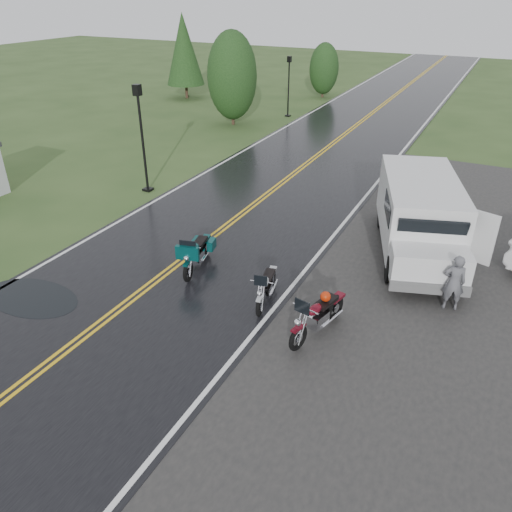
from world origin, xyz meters
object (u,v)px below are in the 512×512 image
at_px(lamp_post_far_left, 289,87).
at_px(motorcycle_silver, 260,299).
at_px(motorcycle_teal, 187,264).
at_px(motorcycle_red, 298,329).
at_px(person_at_van, 454,283).
at_px(lamp_post_near_left, 143,140).
at_px(van_white, 395,245).

bearing_deg(lamp_post_far_left, motorcycle_silver, -68.45).
distance_m(motorcycle_teal, motorcycle_silver, 2.75).
bearing_deg(motorcycle_red, person_at_van, 62.62).
bearing_deg(lamp_post_far_left, motorcycle_teal, -74.46).
bearing_deg(lamp_post_far_left, motorcycle_red, -66.02).
bearing_deg(motorcycle_teal, motorcycle_red, -33.05).
distance_m(motorcycle_silver, person_at_van, 5.24).
distance_m(motorcycle_red, person_at_van, 4.68).
xyz_separation_m(motorcycle_red, lamp_post_far_left, (-9.93, 22.33, 1.25)).
xyz_separation_m(motorcycle_silver, lamp_post_near_left, (-8.45, 6.18, 1.66)).
bearing_deg(motorcycle_red, van_white, 86.83).
height_order(van_white, person_at_van, van_white).
height_order(motorcycle_red, lamp_post_near_left, lamp_post_near_left).
distance_m(motorcycle_teal, lamp_post_far_left, 21.68).
bearing_deg(person_at_van, lamp_post_near_left, -31.23).
bearing_deg(motorcycle_silver, motorcycle_red, -43.07).
bearing_deg(person_at_van, motorcycle_teal, -0.01).
distance_m(motorcycle_teal, person_at_van, 7.47).
distance_m(motorcycle_teal, van_white, 6.06).
relative_size(motorcycle_red, person_at_van, 1.40).
distance_m(person_at_van, lamp_post_near_left, 13.48).
height_order(motorcycle_teal, van_white, van_white).
bearing_deg(person_at_van, lamp_post_far_left, -71.46).
height_order(motorcycle_silver, lamp_post_far_left, lamp_post_far_left).
bearing_deg(person_at_van, motorcycle_silver, 14.72).
height_order(lamp_post_near_left, lamp_post_far_left, lamp_post_near_left).
distance_m(motorcycle_silver, lamp_post_far_left, 23.12).
relative_size(motorcycle_silver, van_white, 0.31).
bearing_deg(van_white, person_at_van, -38.17).
height_order(person_at_van, lamp_post_near_left, lamp_post_near_left).
bearing_deg(motorcycle_silver, motorcycle_teal, 154.86).
height_order(motorcycle_red, person_at_van, person_at_van).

